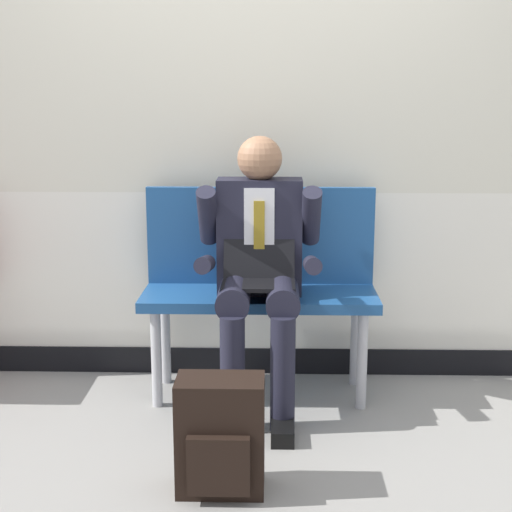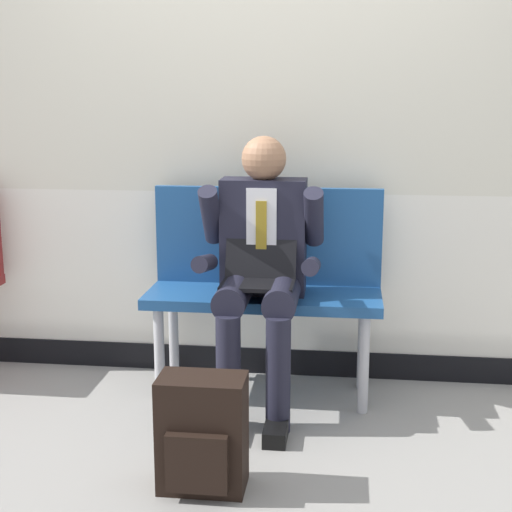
{
  "view_description": "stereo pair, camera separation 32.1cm",
  "coord_description": "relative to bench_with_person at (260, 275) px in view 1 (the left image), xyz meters",
  "views": [
    {
      "loc": [
        0.1,
        -3.27,
        1.47
      ],
      "look_at": [
        0.01,
        0.03,
        0.75
      ],
      "focal_mm": 52.56,
      "sensor_mm": 36.0,
      "label": 1
    },
    {
      "loc": [
        0.42,
        -3.24,
        1.47
      ],
      "look_at": [
        0.01,
        0.03,
        0.75
      ],
      "focal_mm": 52.56,
      "sensor_mm": 36.0,
      "label": 2
    }
  ],
  "objects": [
    {
      "name": "ground_plane",
      "position": [
        -0.02,
        -0.31,
        -0.59
      ],
      "size": [
        18.0,
        18.0,
        0.0
      ],
      "primitive_type": "plane",
      "color": "gray"
    },
    {
      "name": "station_wall",
      "position": [
        -0.02,
        0.27,
        0.75
      ],
      "size": [
        6.78,
        0.14,
        2.71
      ],
      "color": "beige",
      "rests_on": "ground"
    },
    {
      "name": "backpack",
      "position": [
        -0.13,
        -1.0,
        -0.38
      ],
      "size": [
        0.33,
        0.23,
        0.44
      ],
      "color": "black",
      "rests_on": "ground"
    },
    {
      "name": "bench_with_person",
      "position": [
        0.0,
        0.0,
        0.0
      ],
      "size": [
        1.13,
        0.42,
        1.01
      ],
      "color": "navy",
      "rests_on": "ground"
    },
    {
      "name": "person_seated",
      "position": [
        0.0,
        -0.21,
        0.1
      ],
      "size": [
        0.57,
        0.7,
        1.28
      ],
      "color": "#1E1E2D",
      "rests_on": "ground"
    }
  ]
}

